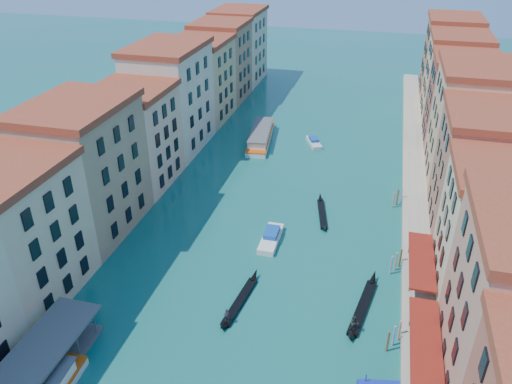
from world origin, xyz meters
TOP-DOWN VIEW (x-y plane):
  - left_bank_palazzos at (-26.00, 64.68)m, footprint 12.80×128.40m
  - right_bank_palazzos at (30.00, 65.00)m, footprint 12.80×128.40m
  - quay at (22.00, 65.00)m, footprint 4.00×140.00m
  - restaurant_awnings at (22.19, 23.00)m, footprint 3.20×44.55m
  - vaporetto_stop at (-16.00, 12.00)m, footprint 5.40×16.40m
  - mooring_poles_right at (19.10, 28.80)m, footprint 1.44×54.24m
  - mooring_poles_left at (-18.50, 12.00)m, footprint 0.24×8.24m
  - vaporetto_far at (-9.37, 78.37)m, footprint 6.28×18.24m
  - gondola_fore at (0.58, 28.41)m, footprint 2.35×12.01m
  - gondola_right at (15.40, 30.90)m, footprint 3.31×13.51m
  - gondola_far at (7.53, 51.88)m, footprint 3.19×11.24m
  - motorboat_mid at (1.27, 42.55)m, footprint 2.44×7.62m
  - motorboat_far at (1.92, 79.49)m, footprint 4.30×6.50m

SIDE VIEW (x-z plane):
  - gondola_far at x=7.53m, z-range -0.47..1.13m
  - gondola_fore at x=0.58m, z-range -0.79..1.60m
  - quay at x=22.00m, z-range 0.00..1.00m
  - motorboat_far at x=1.92m, z-range -0.14..1.15m
  - gondola_right at x=15.40m, z-range -0.83..1.87m
  - motorboat_mid at x=1.27m, z-range -0.17..1.40m
  - vaporetto_far at x=-9.37m, z-range -0.13..2.53m
  - mooring_poles_right at x=19.10m, z-range -0.30..2.90m
  - mooring_poles_left at x=-18.50m, z-range -0.30..2.90m
  - vaporetto_stop at x=-16.00m, z-range -0.38..3.27m
  - restaurant_awnings at x=22.19m, z-range 1.43..4.55m
  - left_bank_palazzos at x=-26.00m, z-range -0.79..20.21m
  - right_bank_palazzos at x=30.00m, z-range -0.75..20.25m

